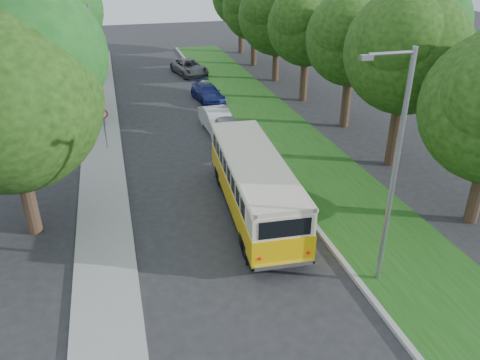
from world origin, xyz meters
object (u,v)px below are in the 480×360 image
object	(u,v)px
car_white	(218,120)
car_blue	(208,93)
car_silver	(229,132)
lamppost_near	(393,168)
lamppost_far	(94,62)
car_grey	(189,67)
vintage_bus	(254,186)

from	to	relation	value
car_white	car_blue	bearing A→B (deg)	80.66
car_silver	lamppost_near	bearing A→B (deg)	-76.40
car_silver	car_white	distance (m)	2.20
car_blue	car_white	bearing A→B (deg)	-103.07
lamppost_far	car_white	distance (m)	8.20
car_white	car_blue	distance (m)	6.38
car_silver	car_white	world-z (taller)	car_silver
lamppost_near	car_silver	bearing A→B (deg)	97.53
car_white	car_grey	xyz separation A→B (m)	(0.75, 14.59, -0.03)
car_silver	car_blue	size ratio (longest dim) A/B	1.02
car_silver	car_grey	world-z (taller)	car_silver
lamppost_far	vintage_bus	world-z (taller)	lamppost_far
lamppost_far	car_blue	xyz separation A→B (m)	(7.64, 3.64, -3.50)
lamppost_near	car_blue	bearing A→B (deg)	93.27
lamppost_near	car_blue	xyz separation A→B (m)	(-1.26, 22.14, -3.76)
lamppost_far	car_grey	bearing A→B (deg)	57.08
car_white	car_silver	bearing A→B (deg)	-89.00
car_white	lamppost_far	bearing A→B (deg)	155.66
lamppost_near	car_grey	world-z (taller)	lamppost_near
car_blue	lamppost_far	bearing A→B (deg)	-161.35
lamppost_near	car_blue	size ratio (longest dim) A/B	1.89
lamppost_near	car_white	distance (m)	16.34
lamppost_near	lamppost_far	world-z (taller)	lamppost_near
lamppost_far	car_blue	world-z (taller)	lamppost_far
lamppost_near	vintage_bus	bearing A→B (deg)	116.22
lamppost_near	lamppost_far	distance (m)	20.53
lamppost_far	car_white	size ratio (longest dim) A/B	1.76
lamppost_far	car_silver	xyz separation A→B (m)	(7.11, -4.90, -3.38)
car_silver	car_white	size ratio (longest dim) A/B	1.01
car_white	car_blue	size ratio (longest dim) A/B	1.01
car_silver	car_blue	distance (m)	8.56
lamppost_far	car_grey	distance (m)	14.58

